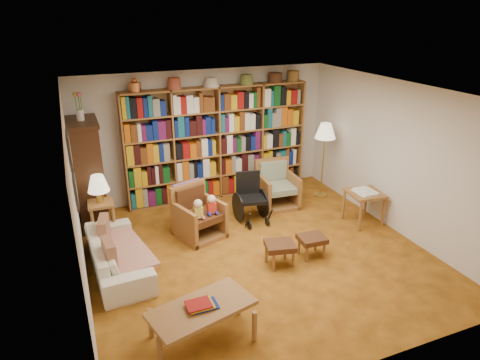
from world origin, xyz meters
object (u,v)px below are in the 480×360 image
side_table_lamp (102,213)px  floor_lamp (325,134)px  wheelchair (251,199)px  side_table_papers (365,197)px  armchair_sage (275,188)px  sofa (118,254)px  coffee_table (202,310)px  armchair_leather (198,214)px  footstool_b (312,240)px  footstool_a (280,247)px

side_table_lamp → floor_lamp: 4.33m
wheelchair → side_table_papers: wheelchair is taller
armchair_sage → floor_lamp: bearing=-0.9°
side_table_papers → armchair_sage: bearing=129.9°
sofa → armchair_sage: armchair_sage is taller
side_table_lamp → armchair_sage: armchair_sage is taller
side_table_papers → coffee_table: bearing=-154.2°
armchair_leather → wheelchair: (1.03, 0.16, 0.04)m
wheelchair → floor_lamp: 2.00m
sofa → footstool_b: 2.88m
side_table_lamp → armchair_leather: 1.55m
sofa → wheelchair: (2.41, 0.76, 0.14)m
armchair_sage → footstool_a: 2.14m
wheelchair → footstool_b: wheelchair is taller
floor_lamp → side_table_lamp: bearing=-177.9°
sofa → armchair_sage: size_ratio=2.08×
floor_lamp → footstool_b: floor_lamp is taller
armchair_leather → coffee_table: 2.50m
footstool_a → footstool_b: (0.56, 0.03, -0.02)m
sofa → side_table_lamp: size_ratio=2.71×
side_table_lamp → footstool_b: side_table_lamp is taller
armchair_sage → side_table_papers: size_ratio=1.40×
wheelchair → floor_lamp: size_ratio=0.58×
wheelchair → floor_lamp: floor_lamp is taller
floor_lamp → coffee_table: (-3.45, -2.97, -0.90)m
floor_lamp → armchair_leather: bearing=-168.4°
side_table_lamp → coffee_table: size_ratio=0.52×
floor_lamp → side_table_papers: floor_lamp is taller
sofa → floor_lamp: size_ratio=1.19×
armchair_sage → wheelchair: 0.83m
wheelchair → coffee_table: (-1.71, -2.57, -0.00)m
armchair_sage → armchair_leather: bearing=-161.4°
wheelchair → footstool_a: bearing=-97.1°
armchair_leather → footstool_a: 1.60m
footstool_a → sofa: bearing=161.0°
armchair_leather → footstool_b: bearing=-43.7°
armchair_sage → wheelchair: size_ratio=0.98×
sofa → footstool_b: (2.78, -0.74, 0.01)m
armchair_leather → footstool_a: bearing=-58.3°
armchair_leather → side_table_lamp: bearing=164.4°
armchair_sage → side_table_papers: armchair_sage is taller
side_table_papers → footstool_a: bearing=-161.7°
footstool_a → coffee_table: size_ratio=0.39×
wheelchair → footstool_b: 1.55m
floor_lamp → footstool_b: bearing=-125.7°
sofa → wheelchair: size_ratio=2.04×
footstool_a → footstool_b: 0.56m
armchair_sage → floor_lamp: floor_lamp is taller
armchair_sage → footstool_a: size_ratio=1.74×
armchair_leather → footstool_a: size_ratio=1.82×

